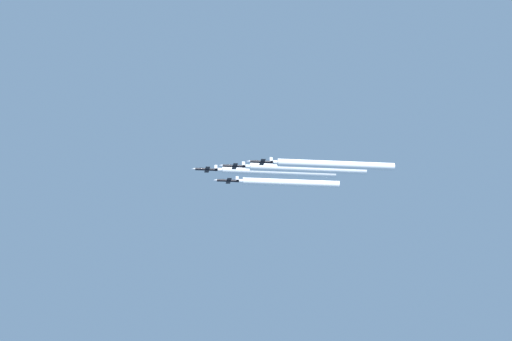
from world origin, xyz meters
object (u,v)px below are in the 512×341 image
object	(u,v)px
jet_left_wingman	(233,166)
jet_right_wingman	(227,181)
jet_outer_left	(260,162)
jet_lead	(205,169)

from	to	relation	value
jet_left_wingman	jet_right_wingman	xyz separation A→B (m)	(24.63, 0.45, 0.61)
jet_left_wingman	jet_right_wingman	world-z (taller)	jet_right_wingman
jet_left_wingman	jet_outer_left	bearing A→B (deg)	-135.19
jet_right_wingman	jet_left_wingman	bearing A→B (deg)	-178.96
jet_lead	jet_left_wingman	size ratio (longest dim) A/B	1.00
jet_lead	jet_left_wingman	distance (m)	17.83
jet_outer_left	jet_right_wingman	bearing A→B (deg)	18.64
jet_left_wingman	jet_right_wingman	size ratio (longest dim) A/B	1.00
jet_lead	jet_left_wingman	world-z (taller)	jet_lead
jet_right_wingman	jet_lead	bearing A→B (deg)	135.10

